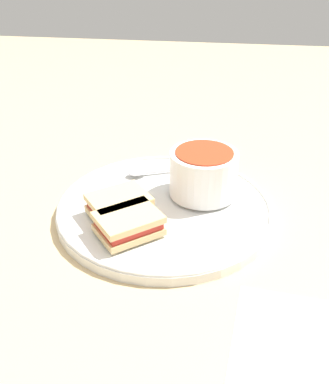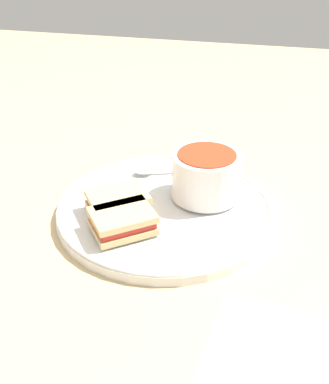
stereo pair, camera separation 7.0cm
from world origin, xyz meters
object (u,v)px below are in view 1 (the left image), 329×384
at_px(soup_bowl, 203,173).
at_px(spoon, 141,172).
at_px(sandwich_half_far, 128,224).
at_px(sandwich_half_near, 119,205).

bearing_deg(soup_bowl, spoon, 156.47).
height_order(soup_bowl, spoon, soup_bowl).
relative_size(spoon, sandwich_half_far, 0.90).
distance_m(soup_bowl, spoon, 0.13).
relative_size(soup_bowl, sandwich_half_far, 0.99).
relative_size(soup_bowl, sandwich_half_near, 0.99).
bearing_deg(soup_bowl, sandwich_half_near, -146.92).
distance_m(spoon, sandwich_half_near, 0.13).
bearing_deg(sandwich_half_far, soup_bowl, 52.20).
relative_size(sandwich_half_near, sandwich_half_far, 1.00).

